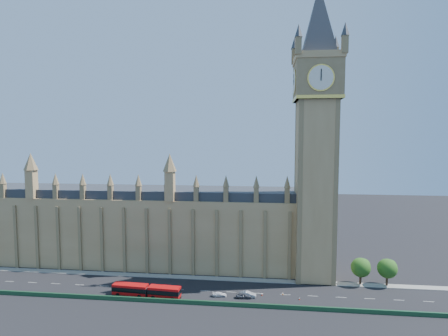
# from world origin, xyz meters

# --- Properties ---
(ground) EXTENTS (400.00, 400.00, 0.00)m
(ground) POSITION_xyz_m (0.00, 0.00, 0.00)
(ground) COLOR black
(ground) RESTS_ON ground
(palace_westminster) EXTENTS (120.00, 20.00, 28.00)m
(palace_westminster) POSITION_xyz_m (-25.00, 22.00, 13.86)
(palace_westminster) COLOR #A78351
(palace_westminster) RESTS_ON ground
(elizabeth_tower) EXTENTS (20.59, 20.59, 105.00)m
(elizabeth_tower) POSITION_xyz_m (38.00, 13.99, 54.56)
(elizabeth_tower) COLOR #A78351
(elizabeth_tower) RESTS_ON ground
(bridge_parapet) EXTENTS (160.00, 0.60, 1.20)m
(bridge_parapet) POSITION_xyz_m (0.00, -9.00, 0.60)
(bridge_parapet) COLOR #1E4C2D
(bridge_parapet) RESTS_ON ground
(kerb_north) EXTENTS (160.00, 3.00, 0.16)m
(kerb_north) POSITION_xyz_m (0.00, 9.50, 0.08)
(kerb_north) COLOR gray
(kerb_north) RESTS_ON ground
(tree_east_near) EXTENTS (6.00, 6.00, 8.50)m
(tree_east_near) POSITION_xyz_m (52.22, 10.08, 5.64)
(tree_east_near) COLOR #382619
(tree_east_near) RESTS_ON ground
(tree_east_far) EXTENTS (6.00, 6.00, 8.50)m
(tree_east_far) POSITION_xyz_m (60.22, 10.08, 5.64)
(tree_east_far) COLOR #382619
(tree_east_far) RESTS_ON ground
(red_bus) EXTENTS (20.40, 4.35, 3.44)m
(red_bus) POSITION_xyz_m (-12.28, -5.96, 1.81)
(red_bus) COLOR red
(red_bus) RESTS_ON ground
(car_grey) EXTENTS (4.58, 2.14, 1.52)m
(car_grey) POSITION_xyz_m (15.93, -3.59, 0.76)
(car_grey) COLOR #42434A
(car_grey) RESTS_ON ground
(car_silver) EXTENTS (5.02, 2.03, 1.62)m
(car_silver) POSITION_xyz_m (16.99, -2.81, 0.81)
(car_silver) COLOR #9FA3A6
(car_silver) RESTS_ON ground
(car_white) EXTENTS (4.27, 2.14, 1.19)m
(car_white) POSITION_xyz_m (8.84, -3.28, 0.59)
(car_white) COLOR white
(car_white) RESTS_ON ground
(cone_a) EXTENTS (0.45, 0.45, 0.62)m
(cone_a) POSITION_xyz_m (31.78, -2.93, 0.31)
(cone_a) COLOR black
(cone_a) RESTS_ON ground
(cone_b) EXTENTS (0.59, 0.59, 0.76)m
(cone_b) POSITION_xyz_m (18.59, -2.17, 0.38)
(cone_b) COLOR black
(cone_b) RESTS_ON ground
(cone_c) EXTENTS (0.51, 0.51, 0.64)m
(cone_c) POSITION_xyz_m (27.27, -0.12, 0.32)
(cone_c) COLOR black
(cone_c) RESTS_ON ground
(cone_d) EXTENTS (0.55, 0.55, 0.67)m
(cone_d) POSITION_xyz_m (21.14, -1.29, 0.33)
(cone_d) COLOR black
(cone_d) RESTS_ON ground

